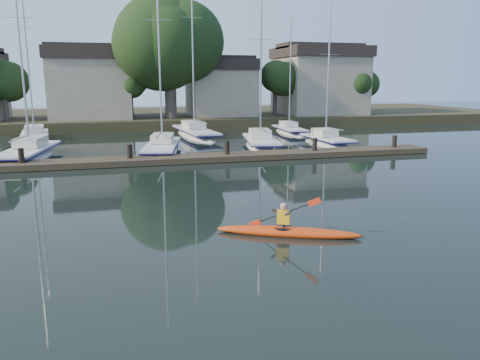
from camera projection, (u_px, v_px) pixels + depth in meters
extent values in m
plane|color=black|center=(237.00, 232.00, 15.71)|extent=(160.00, 160.00, 0.00)
ellipsoid|color=#D74C10|center=(288.00, 232.00, 15.33)|extent=(4.61, 2.57, 0.36)
cylinder|color=black|center=(283.00, 228.00, 15.33)|extent=(0.95, 0.95, 0.10)
imported|color=#322D2F|center=(283.00, 217.00, 15.25)|extent=(0.38, 0.45, 1.04)
cube|color=#F0AB16|center=(283.00, 217.00, 15.25)|extent=(0.49, 0.44, 0.42)
sphere|color=tan|center=(284.00, 206.00, 15.18)|extent=(0.23, 0.23, 0.23)
cube|color=#3E3023|center=(180.00, 159.00, 28.89)|extent=(34.00, 2.00, 0.35)
cylinder|color=black|center=(22.00, 164.00, 26.59)|extent=(0.32, 0.32, 1.80)
cylinder|color=black|center=(130.00, 159.00, 28.11)|extent=(0.32, 0.32, 1.80)
cylinder|color=black|center=(227.00, 155.00, 29.62)|extent=(0.32, 0.32, 1.80)
cylinder|color=black|center=(315.00, 152.00, 31.14)|extent=(0.32, 0.32, 1.80)
cylinder|color=black|center=(394.00, 148.00, 32.66)|extent=(0.32, 0.32, 1.80)
ellipsoid|color=white|center=(30.00, 164.00, 30.43)|extent=(3.64, 9.49, 2.07)
cube|color=white|center=(28.00, 149.00, 30.22)|extent=(3.28, 7.82, 0.15)
cube|color=navy|center=(29.00, 150.00, 30.24)|extent=(3.39, 8.02, 0.09)
cube|color=beige|center=(31.00, 142.00, 30.68)|extent=(1.89, 2.79, 0.60)
cylinder|color=#9EA0A5|center=(20.00, 44.00, 29.11)|extent=(0.13, 0.13, 13.06)
cylinder|color=#9EA0A5|center=(20.00, 138.00, 28.69)|extent=(0.61, 3.49, 0.09)
cylinder|color=#9EA0A5|center=(17.00, 17.00, 28.78)|extent=(1.73, 0.29, 0.03)
ellipsoid|color=white|center=(162.00, 157.00, 32.83)|extent=(3.95, 9.49, 1.95)
cube|color=white|center=(162.00, 144.00, 32.64)|extent=(3.52, 7.84, 0.14)
cube|color=navy|center=(162.00, 146.00, 32.65)|extent=(3.64, 8.04, 0.08)
cube|color=beige|center=(163.00, 138.00, 33.10)|extent=(1.92, 2.82, 0.57)
cylinder|color=#9EA0A5|center=(159.00, 45.00, 31.49)|extent=(0.12, 0.12, 13.36)
cylinder|color=#9EA0A5|center=(159.00, 135.00, 31.11)|extent=(0.78, 3.46, 0.08)
cylinder|color=#9EA0A5|center=(158.00, 20.00, 31.15)|extent=(1.62, 0.36, 0.03)
ellipsoid|color=white|center=(261.00, 151.00, 35.65)|extent=(3.68, 8.75, 2.02)
cube|color=white|center=(261.00, 139.00, 35.45)|extent=(3.31, 7.23, 0.15)
cube|color=navy|center=(261.00, 140.00, 35.47)|extent=(3.42, 7.41, 0.08)
cube|color=beige|center=(260.00, 133.00, 35.86)|extent=(1.88, 2.60, 0.58)
cylinder|color=#9EA0A5|center=(261.00, 59.00, 34.46)|extent=(0.13, 0.13, 11.67)
cylinder|color=#9EA0A5|center=(263.00, 130.00, 34.03)|extent=(0.65, 3.19, 0.08)
cylinder|color=#9EA0A5|center=(261.00, 39.00, 34.16)|extent=(1.68, 0.33, 0.03)
ellipsoid|color=white|center=(327.00, 149.00, 36.72)|extent=(2.45, 7.15, 1.92)
cube|color=white|center=(327.00, 138.00, 36.52)|extent=(2.29, 5.88, 0.14)
cube|color=navy|center=(327.00, 139.00, 36.54)|extent=(2.38, 6.02, 0.08)
cube|color=beige|center=(325.00, 132.00, 36.84)|extent=(1.51, 2.04, 0.55)
cylinder|color=#9EA0A5|center=(328.00, 71.00, 35.65)|extent=(0.12, 0.12, 10.09)
cylinder|color=#9EA0A5|center=(334.00, 129.00, 35.37)|extent=(0.21, 2.68, 0.08)
cylinder|color=#9EA0A5|center=(329.00, 54.00, 35.39)|extent=(1.61, 0.11, 0.03)
ellipsoid|color=white|center=(36.00, 145.00, 38.83)|extent=(3.32, 9.54, 1.97)
cube|color=white|center=(35.00, 134.00, 38.63)|extent=(3.01, 7.86, 0.15)
cube|color=navy|center=(35.00, 135.00, 38.65)|extent=(3.12, 8.05, 0.08)
cube|color=beige|center=(34.00, 129.00, 39.06)|extent=(1.77, 2.77, 0.57)
cylinder|color=#9EA0A5|center=(27.00, 49.00, 37.46)|extent=(0.12, 0.12, 13.49)
cylinder|color=#9EA0A5|center=(33.00, 126.00, 37.19)|extent=(0.52, 3.53, 0.08)
cylinder|color=#9EA0A5|center=(25.00, 28.00, 37.11)|extent=(1.65, 0.24, 0.03)
ellipsoid|color=white|center=(196.00, 141.00, 41.97)|extent=(3.31, 11.16, 2.09)
cube|color=white|center=(195.00, 130.00, 41.77)|extent=(3.02, 9.18, 0.15)
cube|color=navy|center=(195.00, 131.00, 41.78)|extent=(3.13, 9.40, 0.09)
cube|color=beige|center=(193.00, 125.00, 42.29)|extent=(1.82, 3.21, 0.60)
cylinder|color=#9EA0A5|center=(193.00, 40.00, 40.44)|extent=(0.13, 0.13, 15.38)
cylinder|color=#9EA0A5|center=(200.00, 121.00, 40.07)|extent=(0.47, 4.17, 0.09)
cylinder|color=#9EA0A5|center=(192.00, 18.00, 40.05)|extent=(1.75, 0.20, 0.03)
ellipsoid|color=white|center=(289.00, 137.00, 44.48)|extent=(2.25, 7.34, 1.72)
cube|color=white|center=(290.00, 128.00, 44.31)|extent=(2.10, 6.03, 0.13)
cube|color=navy|center=(290.00, 129.00, 44.32)|extent=(2.18, 6.18, 0.07)
cube|color=beige|center=(288.00, 124.00, 44.65)|extent=(1.37, 2.09, 0.50)
cylinder|color=#9EA0A5|center=(290.00, 74.00, 43.45)|extent=(0.11, 0.11, 9.98)
cylinder|color=#9EA0A5|center=(294.00, 121.00, 43.11)|extent=(0.21, 2.76, 0.07)
cylinder|color=#9EA0A5|center=(290.00, 60.00, 43.20)|extent=(1.45, 0.10, 0.03)
cube|color=#2B3319|center=(146.00, 117.00, 57.15)|extent=(90.00, 24.00, 1.00)
cube|color=#A29A82|center=(91.00, 89.00, 49.23)|extent=(8.00, 8.00, 6.00)
cube|color=#2D2320|center=(89.00, 54.00, 48.47)|extent=(8.40, 8.40, 1.20)
cube|color=#A29A82|center=(221.00, 93.00, 52.88)|extent=(7.00, 7.00, 5.00)
cube|color=#2D2320|center=(220.00, 65.00, 52.22)|extent=(7.35, 7.35, 1.20)
cube|color=#A29A82|center=(319.00, 86.00, 55.75)|extent=(9.00, 9.00, 6.50)
cube|color=#2D2320|center=(320.00, 53.00, 54.94)|extent=(9.45, 9.45, 1.20)
cylinder|color=#4B433C|center=(171.00, 94.00, 48.53)|extent=(1.20, 1.20, 5.00)
sphere|color=black|center=(169.00, 44.00, 47.47)|extent=(8.50, 8.50, 8.50)
cylinder|color=#4B433C|center=(5.00, 106.00, 45.64)|extent=(0.48, 0.48, 3.00)
sphere|color=black|center=(3.00, 79.00, 45.11)|extent=(3.40, 3.40, 3.40)
cylinder|color=#4B433C|center=(131.00, 105.00, 48.22)|extent=(0.38, 0.38, 2.80)
sphere|color=black|center=(130.00, 83.00, 47.76)|extent=(2.72, 2.72, 2.72)
cylinder|color=#4B433C|center=(275.00, 101.00, 53.17)|extent=(0.50, 0.50, 3.20)
sphere|color=black|center=(275.00, 77.00, 52.61)|extent=(3.57, 3.57, 3.57)
cylinder|color=#4B433C|center=(361.00, 103.00, 54.34)|extent=(0.41, 0.41, 2.60)
sphere|color=black|center=(362.00, 84.00, 53.89)|extent=(2.89, 2.89, 2.89)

